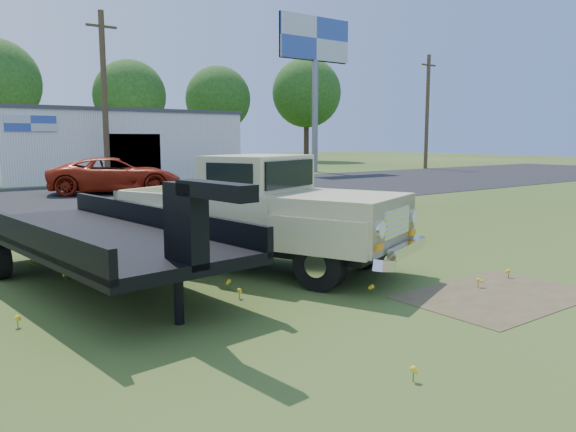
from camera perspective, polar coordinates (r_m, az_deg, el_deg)
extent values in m
plane|color=#354717|center=(10.36, 1.69, -5.79)|extent=(140.00, 140.00, 0.00)
cube|color=black|center=(23.84, -21.35, 1.46)|extent=(90.00, 14.00, 0.02)
cube|color=brown|center=(9.49, 20.54, -7.57)|extent=(3.00, 2.00, 0.01)
cube|color=brown|center=(12.39, -15.93, -3.81)|extent=(2.20, 1.60, 0.01)
cube|color=silver|center=(36.97, -17.53, 6.84)|extent=(14.00, 8.00, 4.00)
cube|color=#3F3F44|center=(37.00, -17.66, 10.02)|extent=(14.20, 8.20, 0.20)
cube|color=black|center=(33.28, -15.23, 6.16)|extent=(3.00, 0.10, 2.20)
cube|color=silver|center=(31.57, -24.68, 8.55)|extent=(2.50, 0.08, 0.80)
cylinder|color=slate|center=(41.33, 2.75, 10.04)|extent=(0.44, 0.44, 8.00)
cube|color=silver|center=(41.90, 2.80, 17.58)|extent=(6.00, 0.30, 3.00)
cube|color=black|center=(42.04, 2.64, 17.55)|extent=(6.10, 0.10, 3.10)
cylinder|color=#442F1F|center=(31.66, -18.13, 11.23)|extent=(0.30, 0.30, 9.00)
cube|color=#442F1F|center=(32.11, -18.43, 17.83)|extent=(1.60, 0.12, 0.12)
cylinder|color=#442F1F|center=(47.03, 13.95, 10.17)|extent=(0.30, 0.30, 9.00)
cube|color=#442F1F|center=(47.34, 14.11, 14.65)|extent=(1.60, 0.12, 0.12)
cylinder|color=#3D281B|center=(50.31, -15.60, 6.77)|extent=(0.56, 0.56, 3.42)
sphere|color=#1B4012|center=(50.43, -15.78, 11.65)|extent=(6.08, 6.08, 6.08)
cylinder|color=#3D281B|center=(56.90, -7.04, 7.19)|extent=(0.56, 0.56, 3.60)
sphere|color=#1B4012|center=(57.02, -7.12, 11.74)|extent=(6.40, 6.40, 6.40)
cylinder|color=#3D281B|center=(61.29, 1.87, 7.54)|extent=(0.56, 0.56, 4.14)
sphere|color=#1B4012|center=(61.48, 1.90, 12.39)|extent=(7.36, 7.36, 7.36)
imported|color=maroon|center=(26.30, -17.18, 3.95)|extent=(6.27, 4.28, 1.59)
imported|color=black|center=(31.02, -4.01, 4.89)|extent=(4.91, 2.04, 1.66)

